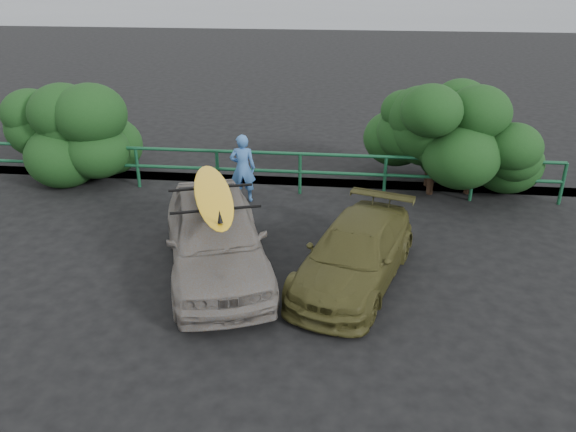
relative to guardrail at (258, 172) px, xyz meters
name	(u,v)px	position (x,y,z in m)	size (l,w,h in m)	color
ground	(211,306)	(0.00, -5.00, -0.52)	(80.00, 80.00, 0.00)	black
ocean	(335,10)	(0.00, 55.00, -0.52)	(200.00, 200.00, 0.00)	#515963
guardrail	(258,172)	(0.00, 0.00, 0.00)	(14.00, 0.08, 1.04)	#164E30
shrub_left	(71,137)	(-4.80, 0.40, 0.59)	(3.20, 2.40, 2.22)	#183E17
shrub_right	(473,141)	(5.00, 0.50, 0.78)	(3.20, 2.40, 2.59)	#183E17
sedan	(216,237)	(-0.14, -3.88, 0.19)	(1.67, 4.16, 1.42)	slate
olive_vehicle	(355,254)	(2.30, -3.92, 0.01)	(1.48, 3.65, 1.06)	#44431E
man	(243,168)	(-0.27, -0.57, 0.28)	(0.58, 0.38, 1.59)	#3D70B9
roof_rack	(213,198)	(-0.14, -3.88, 0.92)	(1.48, 1.04, 0.05)	black
surfboard	(213,194)	(-0.14, -3.88, 0.99)	(0.62, 2.99, 0.09)	gold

